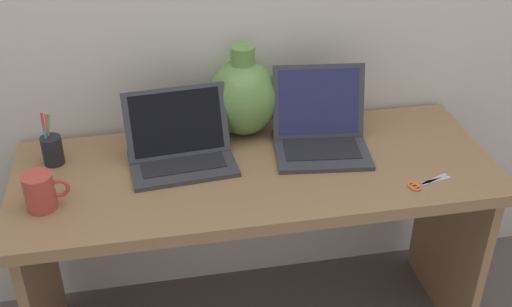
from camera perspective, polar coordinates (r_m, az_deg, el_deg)
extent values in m
cube|color=olive|center=(2.01, 0.00, -1.69)|extent=(1.51, 0.58, 0.04)
cube|color=olive|center=(2.25, -18.55, -11.09)|extent=(0.03, 0.50, 0.67)
cube|color=olive|center=(2.44, 16.86, -6.89)|extent=(0.03, 0.50, 0.67)
cube|color=#333338|center=(2.02, -6.57, -0.89)|extent=(0.34, 0.25, 0.01)
cube|color=black|center=(2.02, -6.59, -0.67)|extent=(0.27, 0.15, 0.00)
cube|color=#333338|center=(2.02, -7.09, 2.77)|extent=(0.33, 0.12, 0.21)
cube|color=black|center=(2.02, -7.09, 2.77)|extent=(0.29, 0.11, 0.18)
cube|color=#333338|center=(2.09, 5.83, 0.35)|extent=(0.33, 0.29, 0.01)
cube|color=black|center=(2.08, 5.84, 0.57)|extent=(0.26, 0.18, 0.00)
cube|color=#333338|center=(2.11, 5.61, 4.62)|extent=(0.31, 0.11, 0.24)
cube|color=#23234C|center=(2.11, 5.61, 4.62)|extent=(0.27, 0.10, 0.21)
ellipsoid|color=#5B843D|center=(2.14, -1.16, 5.05)|extent=(0.24, 0.24, 0.26)
cylinder|color=#5B843D|center=(2.07, -1.20, 8.75)|extent=(0.08, 0.08, 0.06)
cylinder|color=#B23D33|center=(1.90, -18.76, -3.26)|extent=(0.09, 0.09, 0.11)
torus|color=#B23D33|center=(1.89, -17.15, -2.97)|extent=(0.06, 0.01, 0.06)
cylinder|color=black|center=(2.10, -17.70, 0.27)|extent=(0.06, 0.06, 0.09)
cylinder|color=#D83359|center=(2.07, -18.30, 1.58)|extent=(0.01, 0.02, 0.15)
cylinder|color=#4CA566|center=(2.08, -18.05, 1.60)|extent=(0.03, 0.02, 0.14)
cylinder|color=orange|center=(2.08, -18.05, 1.65)|extent=(0.02, 0.01, 0.14)
cylinder|color=#338CBF|center=(2.08, -18.27, 1.37)|extent=(0.01, 0.02, 0.14)
cube|color=#B7B7BC|center=(2.02, 15.65, -2.25)|extent=(0.10, 0.05, 0.00)
cube|color=#B7B7BC|center=(2.01, 15.74, -2.32)|extent=(0.10, 0.03, 0.00)
torus|color=orange|center=(1.96, 14.07, -2.94)|extent=(0.04, 0.04, 0.01)
torus|color=orange|center=(1.97, 13.86, -2.77)|extent=(0.04, 0.03, 0.01)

